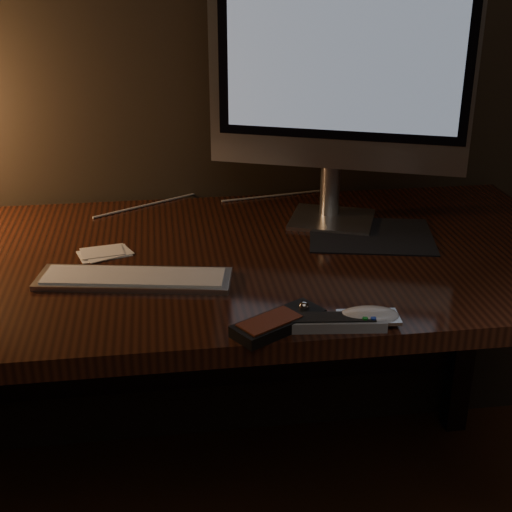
{
  "coord_description": "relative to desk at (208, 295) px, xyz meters",
  "views": [
    {
      "loc": [
        -0.09,
        0.49,
        1.34
      ],
      "look_at": [
        0.08,
        1.73,
        0.8
      ],
      "focal_mm": 50.0,
      "sensor_mm": 36.0,
      "label": 1
    }
  ],
  "objects": [
    {
      "name": "mouse",
      "position": [
        0.25,
        -0.4,
        0.14
      ],
      "size": [
        0.11,
        0.06,
        0.02
      ],
      "primitive_type": "ellipsoid",
      "rotation": [
        0.0,
        0.0,
        -0.09
      ],
      "color": "white",
      "rests_on": "desk"
    },
    {
      "name": "mousepad",
      "position": [
        0.37,
        -0.01,
        0.13
      ],
      "size": [
        0.31,
        0.27,
        0.0
      ],
      "primitive_type": "cube",
      "rotation": [
        0.0,
        0.0,
        -0.21
      ],
      "color": "black",
      "rests_on": "desk"
    },
    {
      "name": "tv_remote",
      "position": [
        0.18,
        -0.41,
        0.14
      ],
      "size": [
        0.19,
        0.07,
        0.02
      ],
      "rotation": [
        0.0,
        0.0,
        -0.11
      ],
      "color": "gray",
      "rests_on": "desk"
    },
    {
      "name": "media_remote",
      "position": [
        0.09,
        -0.4,
        0.14
      ],
      "size": [
        0.17,
        0.14,
        0.03
      ],
      "rotation": [
        0.0,
        0.0,
        0.55
      ],
      "color": "black",
      "rests_on": "desk"
    },
    {
      "name": "monitor",
      "position": [
        0.3,
        0.08,
        0.49
      ],
      "size": [
        0.55,
        0.24,
        0.6
      ],
      "rotation": [
        0.0,
        0.0,
        -0.37
      ],
      "color": "silver",
      "rests_on": "desk"
    },
    {
      "name": "cable",
      "position": [
        0.05,
        0.26,
        0.13
      ],
      "size": [
        0.59,
        0.2,
        0.01
      ],
      "primitive_type": "cylinder",
      "rotation": [
        0.0,
        1.57,
        0.31
      ],
      "color": "white",
      "rests_on": "desk"
    },
    {
      "name": "desk",
      "position": [
        0.0,
        0.0,
        0.0
      ],
      "size": [
        1.6,
        0.75,
        0.75
      ],
      "color": "#35160C",
      "rests_on": "ground"
    },
    {
      "name": "keyboard",
      "position": [
        -0.15,
        -0.18,
        0.14
      ],
      "size": [
        0.38,
        0.17,
        0.01
      ],
      "primitive_type": "cube",
      "rotation": [
        0.0,
        0.0,
        -0.18
      ],
      "color": "silver",
      "rests_on": "desk"
    },
    {
      "name": "papers",
      "position": [
        -0.22,
        -0.03,
        0.13
      ],
      "size": [
        0.12,
        0.1,
        0.01
      ],
      "primitive_type": "cube",
      "rotation": [
        0.0,
        0.0,
        0.28
      ],
      "color": "white",
      "rests_on": "desk"
    }
  ]
}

